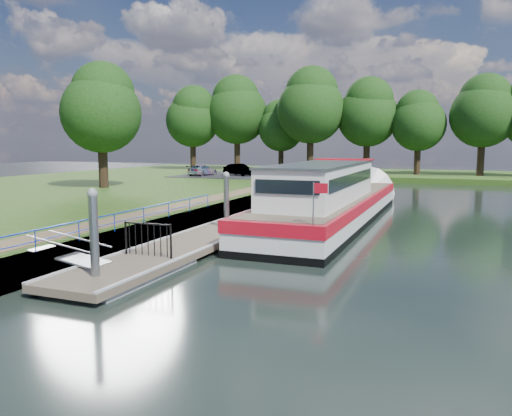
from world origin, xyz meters
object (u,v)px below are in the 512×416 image
at_px(car_a, 279,171).
at_px(car_b, 239,170).
at_px(car_d, 280,169).
at_px(car_c, 202,170).
at_px(barge, 335,201).
at_px(pontoon, 262,219).

xyz_separation_m(car_a, car_b, (-4.90, 1.21, -0.04)).
distance_m(car_a, car_d, 6.13).
bearing_deg(car_c, car_b, -153.41).
bearing_deg(car_a, car_c, -169.24).
distance_m(car_b, car_c, 3.94).
distance_m(car_b, car_d, 5.49).
bearing_deg(car_c, barge, 140.14).
xyz_separation_m(barge, car_d, (-12.22, 26.42, 0.28)).
height_order(pontoon, car_d, car_d).
relative_size(pontoon, car_d, 7.80).
height_order(car_a, car_d, car_a).
bearing_deg(car_a, car_b, 176.32).
bearing_deg(car_a, car_d, 118.43).
relative_size(barge, car_d, 5.50).
xyz_separation_m(car_c, car_d, (6.71, 5.90, -0.03)).
xyz_separation_m(pontoon, barge, (3.60, 1.76, 0.90)).
bearing_deg(barge, car_d, 114.82).
xyz_separation_m(car_b, car_d, (2.98, 4.61, -0.09)).
height_order(barge, car_b, barge).
distance_m(pontoon, car_b, 26.30).
bearing_deg(car_c, car_a, -172.02).
xyz_separation_m(pontoon, car_a, (-6.71, 22.36, 1.31)).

